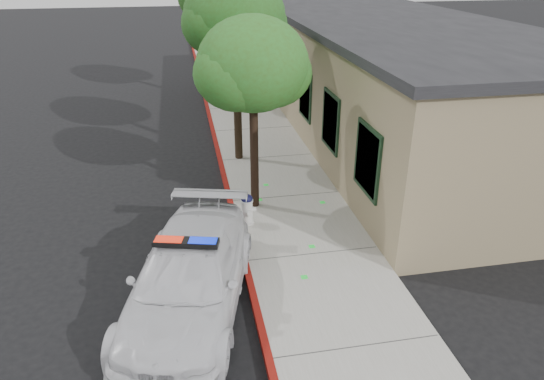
{
  "coord_description": "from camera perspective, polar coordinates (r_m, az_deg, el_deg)",
  "views": [
    {
      "loc": [
        -1.05,
        -9.15,
        6.41
      ],
      "look_at": [
        1.03,
        1.86,
        0.94
      ],
      "focal_mm": 32.39,
      "sensor_mm": 36.0,
      "label": 1
    }
  ],
  "objects": [
    {
      "name": "clapboard_building",
      "position": [
        20.2,
        12.46,
        13.17
      ],
      "size": [
        7.3,
        20.89,
        4.24
      ],
      "color": "#897B5A",
      "rests_on": "ground"
    },
    {
      "name": "ground",
      "position": [
        11.22,
        -3.44,
        -8.88
      ],
      "size": [
        120.0,
        120.0,
        0.0
      ],
      "primitive_type": "plane",
      "color": "black",
      "rests_on": "ground"
    },
    {
      "name": "red_curb",
      "position": [
        13.75,
        -4.85,
        -1.51
      ],
      "size": [
        0.14,
        60.0,
        0.16
      ],
      "primitive_type": "cube",
      "color": "maroon",
      "rests_on": "ground"
    },
    {
      "name": "fire_hydrant",
      "position": [
        12.38,
        -2.92,
        -2.19
      ],
      "size": [
        0.48,
        0.42,
        0.83
      ],
      "rotation": [
        0.0,
        0.0,
        0.18
      ],
      "color": "silver",
      "rests_on": "sidewalk"
    },
    {
      "name": "sidewalk",
      "position": [
        13.96,
        1.45,
        -1.0
      ],
      "size": [
        3.2,
        60.0,
        0.15
      ],
      "primitive_type": "cube",
      "color": "#9B988D",
      "rests_on": "ground"
    },
    {
      "name": "street_tree_near",
      "position": [
        12.17,
        -2.2,
        13.92
      ],
      "size": [
        2.94,
        2.72,
        4.98
      ],
      "rotation": [
        0.0,
        0.0,
        -0.23
      ],
      "color": "black",
      "rests_on": "sidewalk"
    },
    {
      "name": "police_car",
      "position": [
        9.75,
        -9.6,
        -9.97
      ],
      "size": [
        3.28,
        5.43,
        1.59
      ],
      "rotation": [
        0.0,
        0.0,
        -0.25
      ],
      "color": "silver",
      "rests_on": "ground"
    },
    {
      "name": "street_tree_mid",
      "position": [
        15.53,
        -4.31,
        19.05
      ],
      "size": [
        3.25,
        3.06,
        5.83
      ],
      "rotation": [
        0.0,
        0.0,
        -0.1
      ],
      "color": "black",
      "rests_on": "sidewalk"
    }
  ]
}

